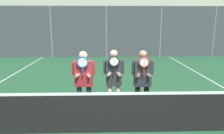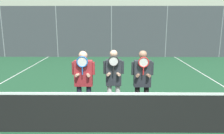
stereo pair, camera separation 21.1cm
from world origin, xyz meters
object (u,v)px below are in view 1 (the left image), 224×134
Objects in this scene: car_far_left at (27,41)px; player_center_right at (142,79)px; car_left_of_center at (95,41)px; player_leftmost at (84,78)px; car_right_of_center at (224,40)px; car_center at (161,41)px; player_center_left at (114,78)px.

player_center_right is at bearing -59.48° from car_far_left.
car_left_of_center is at bearing 98.11° from player_center_right.
car_right_of_center is (10.54, 12.58, -0.18)m from player_leftmost.
car_far_left is at bearing 120.52° from player_center_right.
car_center is at bearing 67.34° from player_leftmost.
car_left_of_center is (-1.80, 12.64, -0.18)m from player_center_right.
car_center is at bearing 0.30° from car_far_left.
player_center_left is at bearing -127.86° from car_right_of_center.
car_left_of_center is at bearing -179.86° from car_right_of_center.
player_center_right is at bearing -125.43° from car_right_of_center.
player_leftmost is 12.56m from car_left_of_center.
player_leftmost is at bearing -177.46° from player_center_left.
car_center is 0.96× the size of car_right_of_center.
player_center_right reaches higher than player_center_left.
car_right_of_center is (9.75, 12.55, -0.16)m from player_center_left.
car_center reaches higher than car_right_of_center.
car_far_left is at bearing 118.12° from player_center_left.
car_center reaches higher than car_left_of_center.
player_center_left is 1.00× the size of player_center_right.
car_left_of_center is 0.96× the size of car_right_of_center.
player_leftmost reaches higher than car_right_of_center.
player_center_left is at bearing 170.61° from player_center_right.
car_far_left is at bearing -178.37° from car_right_of_center.
player_center_left reaches higher than player_leftmost.
player_center_left is at bearing -61.88° from car_far_left.
player_center_right is at bearing -9.39° from player_center_left.
player_center_left reaches higher than car_right_of_center.
player_center_right reaches higher than car_right_of_center.
player_leftmost is 1.53m from player_center_right.
player_center_right is (1.52, -0.09, -0.01)m from player_leftmost.
player_leftmost is at bearing -88.73° from car_left_of_center.
car_left_of_center is (-0.28, 12.55, -0.19)m from player_leftmost.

